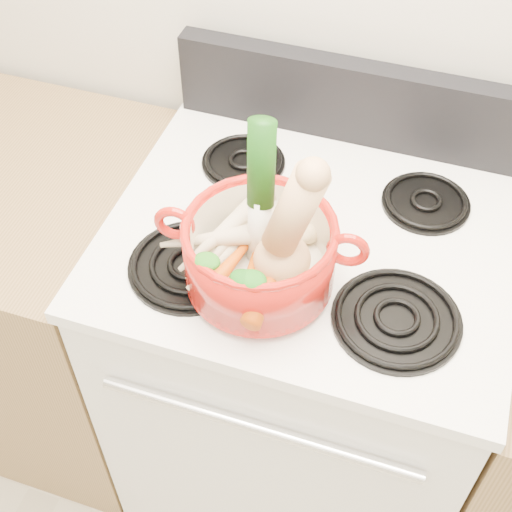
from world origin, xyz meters
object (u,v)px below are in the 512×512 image
(stove_body, at_px, (301,370))
(leek, at_px, (260,193))
(squash, at_px, (283,226))
(dutch_oven, at_px, (260,254))

(stove_body, relative_size, leek, 3.11)
(squash, bearing_deg, leek, 127.48)
(dutch_oven, height_order, squash, squash)
(stove_body, relative_size, dutch_oven, 3.54)
(dutch_oven, xyz_separation_m, leek, (-0.01, 0.03, 0.11))
(dutch_oven, bearing_deg, stove_body, 63.41)
(stove_body, xyz_separation_m, dutch_oven, (-0.06, -0.16, 0.57))
(dutch_oven, bearing_deg, squash, -13.07)
(dutch_oven, height_order, leek, leek)
(squash, height_order, leek, leek)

